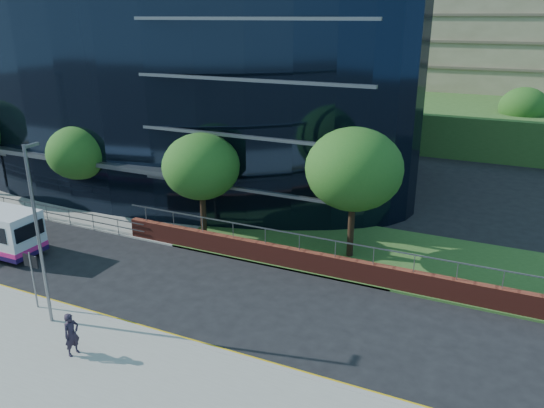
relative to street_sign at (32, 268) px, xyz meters
The scene contains 13 objects.
ground 5.23m from the street_sign, 160.57° to the left, with size 200.00×200.00×0.00m, color black.
far_forecourt 16.53m from the street_sign, 129.83° to the left, with size 50.00×8.00×0.10m, color gray.
grass_verge 23.30m from the street_sign, 32.84° to the left, with size 36.00×8.00×0.12m, color #2D511E.
glass_office 24.70m from the street_sign, 110.75° to the left, with size 44.00×23.10×16.00m.
retaining_wall 17.93m from the street_sign, 29.83° to the left, with size 34.00×0.40×2.11m.
guard_railings 15.22m from the street_sign, 145.51° to the left, with size 24.00×0.05×1.10m.
street_sign is the anchor object (origin of this frame).
tree_far_b 13.54m from the street_sign, 124.08° to the left, with size 4.29×4.29×6.05m.
tree_far_c 11.14m from the street_sign, 76.71° to the left, with size 4.62×4.62×6.51m.
tree_far_d 16.61m from the street_sign, 45.22° to the left, with size 5.28×5.28×7.44m.
tree_dist_e 45.99m from the street_sign, 64.88° to the left, with size 4.62×4.62×6.51m.
streetlight_east 2.80m from the street_sign, 21.36° to the right, with size 0.15×0.77×8.00m.
pedestrian 4.82m from the street_sign, 25.89° to the right, with size 0.66×0.43×1.82m, color #251C2A.
Camera 1 is at (23.49, -16.63, 12.96)m, focal length 35.00 mm.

